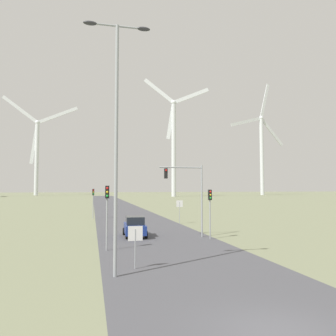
% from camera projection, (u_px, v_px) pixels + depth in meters
% --- Properties ---
extents(ground_plane, '(600.00, 600.00, 0.00)m').
position_uv_depth(ground_plane, '(277.00, 334.00, 9.91)').
color(ground_plane, '#757A5B').
extents(road_surface, '(10.00, 240.00, 0.01)m').
position_uv_depth(road_surface, '(124.00, 213.00, 56.58)').
color(road_surface, '#47474C').
rests_on(road_surface, ground).
extents(streetlamp, '(3.45, 0.32, 12.90)m').
position_uv_depth(streetlamp, '(116.00, 121.00, 16.68)').
color(streetlamp, '#93999E').
rests_on(streetlamp, ground).
extents(stop_sign_near, '(0.81, 0.07, 2.32)m').
position_uv_depth(stop_sign_near, '(135.00, 239.00, 17.89)').
color(stop_sign_near, '#93999E').
rests_on(stop_sign_near, ground).
extents(stop_sign_far, '(0.81, 0.07, 2.85)m').
position_uv_depth(stop_sign_far, '(180.00, 207.00, 40.05)').
color(stop_sign_far, '#93999E').
rests_on(stop_sign_far, ground).
extents(traffic_light_post_near_left, '(0.28, 0.33, 4.56)m').
position_uv_depth(traffic_light_post_near_left, '(107.00, 203.00, 23.15)').
color(traffic_light_post_near_left, '#93999E').
rests_on(traffic_light_post_near_left, ground).
extents(traffic_light_post_near_right, '(0.28, 0.34, 4.24)m').
position_uv_depth(traffic_light_post_near_right, '(210.00, 203.00, 28.24)').
color(traffic_light_post_near_right, '#93999E').
rests_on(traffic_light_post_near_right, ground).
extents(traffic_light_post_mid_left, '(0.28, 0.33, 4.22)m').
position_uv_depth(traffic_light_post_mid_left, '(93.00, 197.00, 46.82)').
color(traffic_light_post_mid_left, '#93999E').
rests_on(traffic_light_post_mid_left, ground).
extents(traffic_light_mast_overhead, '(4.00, 0.35, 6.47)m').
position_uv_depth(traffic_light_mast_overhead, '(188.00, 186.00, 29.35)').
color(traffic_light_mast_overhead, '#93999E').
rests_on(traffic_light_mast_overhead, ground).
extents(car_approaching, '(2.02, 4.19, 1.83)m').
position_uv_depth(car_approaching, '(135.00, 226.00, 29.48)').
color(car_approaching, navy).
rests_on(car_approaching, ground).
extents(wind_turbine_left, '(41.53, 3.60, 56.27)m').
position_uv_depth(wind_turbine_left, '(37.00, 148.00, 185.03)').
color(wind_turbine_left, silver).
rests_on(wind_turbine_left, ground).
extents(wind_turbine_center, '(31.56, 7.60, 58.40)m').
position_uv_depth(wind_turbine_center, '(174.00, 139.00, 160.25)').
color(wind_turbine_center, silver).
rests_on(wind_turbine_center, ground).
extents(wind_turbine_right, '(37.00, 6.72, 67.02)m').
position_uv_depth(wind_turbine_right, '(262.00, 147.00, 193.95)').
color(wind_turbine_right, silver).
rests_on(wind_turbine_right, ground).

